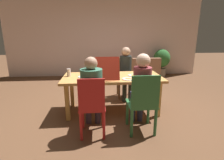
% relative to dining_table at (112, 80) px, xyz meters
% --- Properties ---
extents(ground_plane, '(20.00, 20.00, 0.00)m').
position_rel_dining_table_xyz_m(ground_plane, '(0.00, 0.00, -0.66)').
color(ground_plane, brown).
extents(back_wall, '(6.99, 0.12, 2.87)m').
position_rel_dining_table_xyz_m(back_wall, '(0.00, 3.24, 0.78)').
color(back_wall, '#F4D6CD').
rests_on(back_wall, ground).
extents(dining_table, '(1.93, 0.88, 0.74)m').
position_rel_dining_table_xyz_m(dining_table, '(0.00, 0.00, 0.00)').
color(dining_table, '#D0924C').
rests_on(dining_table, ground).
extents(chair_0, '(0.40, 0.42, 0.96)m').
position_rel_dining_table_xyz_m(chair_0, '(-0.39, -0.90, -0.14)').
color(chair_0, red).
rests_on(chair_0, ground).
extents(person_0, '(0.33, 0.55, 1.23)m').
position_rel_dining_table_xyz_m(person_0, '(-0.39, -0.75, 0.06)').
color(person_0, '#392F3E').
rests_on(person_0, ground).
extents(chair_1, '(0.41, 0.38, 0.96)m').
position_rel_dining_table_xyz_m(chair_1, '(0.39, 0.89, -0.15)').
color(chair_1, '#906138').
rests_on(chair_1, ground).
extents(person_1, '(0.28, 0.51, 1.24)m').
position_rel_dining_table_xyz_m(person_1, '(0.39, 0.75, 0.07)').
color(person_1, '#303F3A').
rests_on(person_1, ground).
extents(chair_2, '(0.44, 0.46, 0.98)m').
position_rel_dining_table_xyz_m(chair_2, '(0.39, -0.86, -0.14)').
color(chair_2, '#306F3C').
rests_on(chair_2, ground).
extents(person_2, '(0.28, 0.50, 1.27)m').
position_rel_dining_table_xyz_m(person_2, '(0.39, -0.71, 0.08)').
color(person_2, '#30334E').
rests_on(person_2, ground).
extents(pizza_box_0, '(0.42, 0.56, 0.43)m').
position_rel_dining_table_xyz_m(pizza_box_0, '(-0.12, -0.11, 0.14)').
color(pizza_box_0, '#AD2817').
rests_on(pizza_box_0, dining_table).
extents(plate_0, '(0.20, 0.20, 0.01)m').
position_rel_dining_table_xyz_m(plate_0, '(0.78, -0.08, 0.09)').
color(plate_0, white).
rests_on(plate_0, dining_table).
extents(plate_1, '(0.24, 0.24, 0.03)m').
position_rel_dining_table_xyz_m(plate_1, '(-0.55, -0.01, 0.09)').
color(plate_1, white).
rests_on(plate_1, dining_table).
extents(plate_2, '(0.25, 0.25, 0.03)m').
position_rel_dining_table_xyz_m(plate_2, '(0.28, -0.24, 0.09)').
color(plate_2, white).
rests_on(plate_2, dining_table).
extents(plate_3, '(0.23, 0.23, 0.03)m').
position_rel_dining_table_xyz_m(plate_3, '(0.43, 0.03, 0.09)').
color(plate_3, white).
rests_on(plate_3, dining_table).
extents(drinking_glass_0, '(0.07, 0.07, 0.15)m').
position_rel_dining_table_xyz_m(drinking_glass_0, '(-0.85, 0.09, 0.15)').
color(drinking_glass_0, silver).
rests_on(drinking_glass_0, dining_table).
extents(drinking_glass_1, '(0.08, 0.08, 0.11)m').
position_rel_dining_table_xyz_m(drinking_glass_1, '(0.70, 0.26, 0.13)').
color(drinking_glass_1, '#B5532C').
rests_on(drinking_glass_1, dining_table).
extents(drinking_glass_2, '(0.08, 0.08, 0.12)m').
position_rel_dining_table_xyz_m(drinking_glass_2, '(-0.44, 0.24, 0.14)').
color(drinking_glass_2, '#B6472A').
rests_on(drinking_glass_2, dining_table).
extents(couch, '(1.87, 0.85, 0.77)m').
position_rel_dining_table_xyz_m(couch, '(0.84, 2.49, -0.38)').
color(couch, '#9C6B4E').
rests_on(couch, ground).
extents(potted_plant, '(0.59, 0.59, 0.99)m').
position_rel_dining_table_xyz_m(potted_plant, '(2.04, 2.81, -0.06)').
color(potted_plant, gray).
rests_on(potted_plant, ground).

